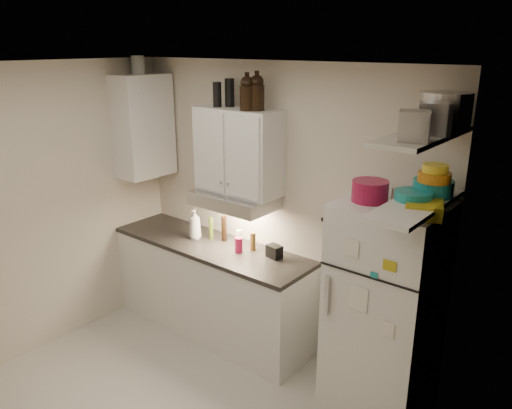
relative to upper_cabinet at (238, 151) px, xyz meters
The scene contains 35 objects.
ceiling 1.58m from the upper_cabinet, 77.33° to the right, with size 3.20×3.00×0.02m, color white.
back_wall 0.63m from the upper_cabinet, 30.26° to the left, with size 3.20×0.02×2.60m, color beige.
left_wall 1.94m from the upper_cabinet, 134.46° to the right, with size 0.02×3.00×2.60m, color beige.
right_wall 2.39m from the upper_cabinet, 34.95° to the right, with size 0.02×3.00×2.60m, color beige.
base_cabinet 1.41m from the upper_cabinet, 151.63° to the right, with size 2.10×0.60×0.88m, color silver.
countertop 0.97m from the upper_cabinet, 151.63° to the right, with size 2.10×0.62×0.04m, color black.
upper_cabinet is the anchor object (origin of this frame).
side_cabinet 1.15m from the upper_cabinet, behind, with size 0.33×0.55×1.00m, color silver.
range_hood 0.44m from the upper_cabinet, 90.00° to the right, with size 0.76×0.46×0.12m, color silver.
fridge 1.84m from the upper_cabinet, ahead, with size 0.70×0.68×1.70m, color silver.
shelf_hi 1.82m from the upper_cabinet, 10.05° to the right, with size 0.30×0.95×0.03m, color silver.
shelf_lo 1.78m from the upper_cabinet, 10.05° to the right, with size 0.30×0.95×0.03m, color silver.
knife_strip 1.13m from the upper_cabinet, ahead, with size 0.42×0.02×0.03m, color black.
dutch_oven 1.42m from the upper_cabinet, ahead, with size 0.25×0.25×0.15m, color maroon.
book_stack 1.83m from the upper_cabinet, ahead, with size 0.22×0.28×0.09m, color #AD9915.
spice_jar 1.57m from the upper_cabinet, ahead, with size 0.06×0.06×0.10m, color silver.
stock_pot 1.85m from the upper_cabinet, ahead, with size 0.32×0.32×0.23m, color silver.
tin_a 1.89m from the upper_cabinet, ahead, with size 0.19×0.17×0.19m, color #AAAAAD.
tin_b 1.95m from the upper_cabinet, 18.10° to the right, with size 0.17×0.17×0.17m, color #AAAAAD.
bowl_teal 1.77m from the upper_cabinet, ahead, with size 0.26×0.26×0.11m, color teal.
bowl_orange 1.79m from the upper_cabinet, ahead, with size 0.21×0.21×0.06m, color #C26F12.
bowl_yellow 1.80m from the upper_cabinet, ahead, with size 0.16×0.16×0.05m, color yellow.
plates 1.73m from the upper_cabinet, ahead, with size 0.24×0.24×0.06m, color teal.
growler_a 0.55m from the upper_cabinet, 23.96° to the right, with size 0.12×0.12×0.29m, color black, non-canonical shape.
growler_b 0.57m from the upper_cabinet, ahead, with size 0.13×0.13×0.30m, color black, non-canonical shape.
thermos_a 0.51m from the upper_cabinet, 162.88° to the left, with size 0.08×0.08×0.24m, color black.
thermos_b 0.52m from the upper_cabinet, 165.45° to the right, with size 0.07×0.07×0.21m, color black.
side_jar 1.39m from the upper_cabinet, behind, with size 0.13×0.13×0.17m, color silver.
soap_bottle 0.88m from the upper_cabinet, 164.09° to the right, with size 0.13×0.13×0.33m, color silver.
pepper_mill 0.84m from the upper_cabinet, ahead, with size 0.05×0.05×0.17m, color brown.
oil_bottle 0.86m from the upper_cabinet, behind, with size 0.04×0.04×0.22m, color #455A16.
vinegar_bottle 0.81m from the upper_cabinet, behind, with size 0.05×0.05×0.25m, color black.
clear_bottle 0.83m from the upper_cabinet, 162.26° to the left, with size 0.05×0.05×0.15m, color silver.
red_jar 0.85m from the upper_cabinet, 51.99° to the right, with size 0.07×0.07×0.14m, color maroon.
caddy 0.94m from the upper_cabinet, ahead, with size 0.13×0.10×0.11m, color black.
Camera 1 is at (2.54, -1.94, 2.74)m, focal length 35.00 mm.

